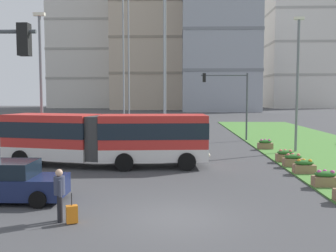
# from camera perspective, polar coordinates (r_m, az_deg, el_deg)

# --- Properties ---
(ground_plane) EXTENTS (260.00, 260.00, 0.00)m
(ground_plane) POSITION_cam_1_polar(r_m,az_deg,el_deg) (13.24, 0.97, -13.56)
(ground_plane) COLOR #424244
(articulated_bus) EXTENTS (12.05, 3.83, 3.00)m
(articulated_bus) POSITION_cam_1_polar(r_m,az_deg,el_deg) (22.49, -9.30, -1.75)
(articulated_bus) COLOR red
(articulated_bus) RESTS_ON ground
(car_navy_sedan) EXTENTS (4.41, 2.03, 1.58)m
(car_navy_sedan) POSITION_cam_1_polar(r_m,az_deg,el_deg) (16.31, -22.81, -7.69)
(car_navy_sedan) COLOR #19234C
(car_navy_sedan) RESTS_ON ground
(pedestrian_crossing) EXTENTS (0.36, 0.54, 1.74)m
(pedestrian_crossing) POSITION_cam_1_polar(r_m,az_deg,el_deg) (13.14, -15.84, -9.34)
(pedestrian_crossing) COLOR black
(pedestrian_crossing) RESTS_ON ground
(rolling_suitcase) EXTENTS (0.42, 0.36, 0.97)m
(rolling_suitcase) POSITION_cam_1_polar(r_m,az_deg,el_deg) (13.02, -14.10, -12.58)
(rolling_suitcase) COLOR orange
(rolling_suitcase) RESTS_ON ground
(flower_planter_1) EXTENTS (1.10, 0.56, 0.74)m
(flower_planter_1) POSITION_cam_1_polar(r_m,az_deg,el_deg) (18.58, 22.36, -7.23)
(flower_planter_1) COLOR #937051
(flower_planter_1) RESTS_ON grass_median
(flower_planter_2) EXTENTS (1.10, 0.56, 0.74)m
(flower_planter_2) POSITION_cam_1_polar(r_m,az_deg,el_deg) (21.25, 19.59, -5.68)
(flower_planter_2) COLOR #937051
(flower_planter_2) RESTS_ON grass_median
(flower_planter_3) EXTENTS (1.10, 0.56, 0.74)m
(flower_planter_3) POSITION_cam_1_polar(r_m,az_deg,el_deg) (23.07, 18.10, -4.84)
(flower_planter_3) COLOR #937051
(flower_planter_3) RESTS_ON grass_median
(flower_planter_4) EXTENTS (1.10, 0.56, 0.74)m
(flower_planter_4) POSITION_cam_1_polar(r_m,az_deg,el_deg) (24.57, 17.05, -4.24)
(flower_planter_4) COLOR #937051
(flower_planter_4) RESTS_ON grass_median
(flower_planter_5) EXTENTS (1.10, 0.56, 0.74)m
(flower_planter_5) POSITION_cam_1_polar(r_m,az_deg,el_deg) (29.78, 14.26, -2.64)
(flower_planter_5) COLOR #937051
(flower_planter_5) RESTS_ON grass_median
(traffic_light_far_right) EXTENTS (4.22, 0.28, 6.07)m
(traffic_light_far_right) POSITION_cam_1_polar(r_m,az_deg,el_deg) (34.91, 9.44, 4.69)
(traffic_light_far_right) COLOR #474C51
(traffic_light_far_right) RESTS_ON ground
(streetlight_left) EXTENTS (0.70, 0.28, 9.21)m
(streetlight_left) POSITION_cam_1_polar(r_m,az_deg,el_deg) (25.46, -18.37, 6.47)
(streetlight_left) COLOR slate
(streetlight_left) RESTS_ON ground
(streetlight_median) EXTENTS (0.70, 0.28, 9.59)m
(streetlight_median) POSITION_cam_1_polar(r_m,az_deg,el_deg) (28.89, 18.69, 6.61)
(streetlight_median) COLOR slate
(streetlight_median) RESTS_ON ground
(apartment_tower_west) EXTENTS (21.02, 16.07, 53.30)m
(apartment_tower_west) POSITION_cam_1_polar(r_m,az_deg,el_deg) (130.11, -12.27, 14.54)
(apartment_tower_west) COLOR silver
(apartment_tower_west) RESTS_ON ground
(apartment_tower_westcentre) EXTENTS (21.22, 16.52, 48.23)m
(apartment_tower_westcentre) POSITION_cam_1_polar(r_m,az_deg,el_deg) (113.66, -2.70, 14.80)
(apartment_tower_westcentre) COLOR #C6B299
(apartment_tower_westcentre) RESTS_ON ground
(apartment_tower_centre) EXTENTS (18.81, 20.15, 38.15)m
(apartment_tower_centre) POSITION_cam_1_polar(r_m,az_deg,el_deg) (101.48, 7.59, 13.11)
(apartment_tower_centre) COLOR #9EA3AD
(apartment_tower_centre) RESTS_ON ground
(apartment_tower_eastcentre) EXTENTS (20.11, 18.61, 39.02)m
(apartment_tower_eastcentre) POSITION_cam_1_polar(r_m,az_deg,el_deg) (130.79, 18.93, 11.18)
(apartment_tower_eastcentre) COLOR silver
(apartment_tower_eastcentre) RESTS_ON ground
(transmission_pylon) EXTENTS (9.00, 6.24, 31.02)m
(transmission_pylon) POSITION_cam_1_polar(r_m,az_deg,el_deg) (61.42, -3.40, 16.69)
(transmission_pylon) COLOR gray
(transmission_pylon) RESTS_ON ground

